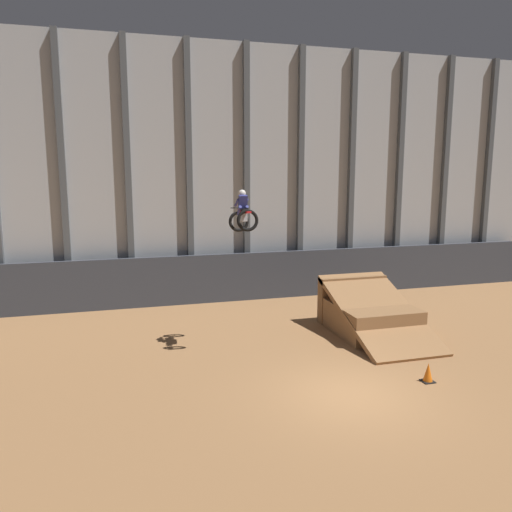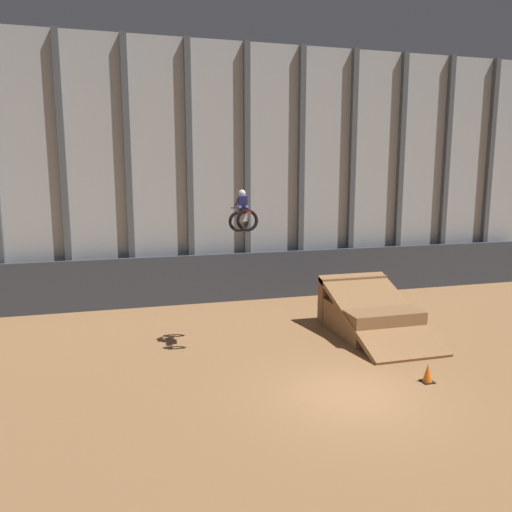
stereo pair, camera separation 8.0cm
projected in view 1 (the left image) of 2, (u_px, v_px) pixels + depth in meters
ground_plane at (351, 395)px, 13.98m from camera, size 60.00×60.00×0.00m
arena_back_wall at (246, 174)px, 24.10m from camera, size 32.00×0.40×12.15m
lower_barrier at (250, 276)px, 24.22m from camera, size 31.36×0.20×2.32m
dirt_ramp at (368, 313)px, 19.56m from camera, size 2.90×5.03×2.08m
rider_bike_solo at (243, 214)px, 16.96m from camera, size 0.78×1.75×1.53m
traffic_cone_near_ramp at (428, 373)px, 14.83m from camera, size 0.36×0.36×0.58m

